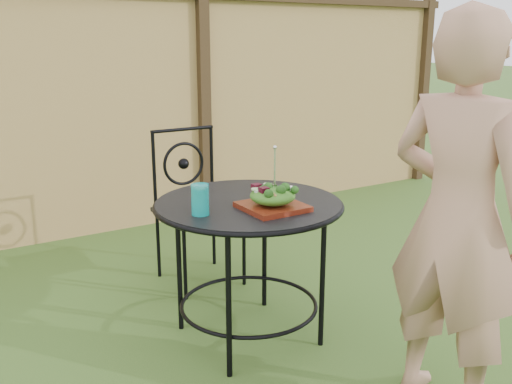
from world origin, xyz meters
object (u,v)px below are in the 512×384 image
Objects in this scene: salad_plate at (273,207)px; patio_table at (249,229)px; patio_chair at (195,202)px; diner at (458,220)px.

patio_table is at bearing 99.27° from salad_plate.
patio_chair is 1.02m from salad_plate.
patio_chair is (0.11, 0.83, -0.08)m from patio_table.
salad_plate is (-0.08, -0.99, 0.23)m from patio_chair.
salad_plate reaches higher than patio_table.
patio_table is at bearing 13.30° from diner.
patio_table is 0.84m from patio_chair.
diner is (0.41, -0.90, 0.22)m from patio_table.
patio_chair is at bearing 82.44° from patio_table.
patio_chair is at bearing 85.30° from salad_plate.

